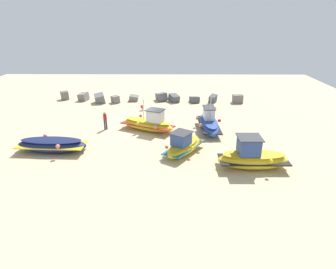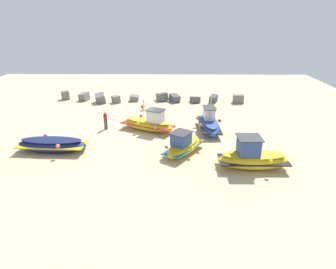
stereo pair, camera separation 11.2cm
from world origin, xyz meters
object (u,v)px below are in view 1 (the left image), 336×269
mooring_buoy_0 (142,107)px  person_walking (105,119)px  fishing_boat_0 (252,157)px  fishing_boat_1 (149,123)px  fishing_boat_2 (209,123)px  fishing_boat_3 (52,145)px  fishing_boat_4 (184,145)px  mooring_buoy_1 (215,108)px

mooring_buoy_0 → person_walking: bearing=-116.1°
fishing_boat_0 → person_walking: 13.44m
fishing_boat_1 → fishing_boat_2: size_ratio=1.08×
fishing_boat_1 → fishing_boat_3: bearing=-122.7°
fishing_boat_4 → person_walking: size_ratio=2.52×
fishing_boat_3 → person_walking: (3.11, 4.65, 0.41)m
fishing_boat_0 → fishing_boat_1: size_ratio=0.91×
fishing_boat_0 → fishing_boat_2: bearing=-73.1°
fishing_boat_1 → person_walking: (-3.93, 0.20, 0.30)m
fishing_boat_3 → mooring_buoy_1: (13.76, 10.20, -0.20)m
fishing_boat_3 → person_walking: bearing=58.8°
mooring_buoy_1 → fishing_boat_4: bearing=-110.0°
fishing_boat_2 → person_walking: fishing_boat_2 is taller
mooring_buoy_0 → mooring_buoy_1: mooring_buoy_0 is taller
fishing_boat_0 → fishing_boat_2: 7.19m
fishing_boat_4 → mooring_buoy_1: 11.07m
person_walking → mooring_buoy_0: (2.81, 5.74, -0.57)m
fishing_boat_4 → fishing_boat_2: bearing=-174.0°
fishing_boat_3 → fishing_boat_4: (9.98, -0.20, 0.06)m
fishing_boat_2 → mooring_buoy_0: size_ratio=7.85×
mooring_buoy_0 → mooring_buoy_1: bearing=-1.4°
fishing_boat_1 → fishing_boat_2: bearing=25.0°
fishing_boat_3 → fishing_boat_4: 9.98m
fishing_boat_0 → fishing_boat_1: fishing_boat_1 is taller
fishing_boat_1 → fishing_boat_3: (-7.04, -4.45, -0.11)m
fishing_boat_2 → fishing_boat_3: (-12.42, -4.45, -0.14)m
fishing_boat_0 → fishing_boat_2: size_ratio=0.99×
fishing_boat_4 → mooring_buoy_1: bearing=-166.2°
fishing_boat_0 → fishing_boat_4: (-4.56, 2.23, -0.15)m
fishing_boat_3 → person_walking: 5.61m
fishing_boat_4 → mooring_buoy_0: size_ratio=6.84×
fishing_boat_1 → person_walking: size_ratio=3.13×
fishing_boat_3 → fishing_boat_2: bearing=22.3°
fishing_boat_1 → mooring_buoy_1: fishing_boat_1 is taller
fishing_boat_3 → mooring_buoy_1: 17.13m
fishing_boat_0 → fishing_boat_1: bearing=-42.8°
fishing_boat_2 → fishing_boat_1: bearing=88.1°
fishing_boat_0 → fishing_boat_3: 14.74m
fishing_boat_4 → fishing_boat_0: bearing=97.7°
fishing_boat_4 → person_walking: 8.41m
fishing_boat_0 → mooring_buoy_0: size_ratio=7.77×
fishing_boat_0 → fishing_boat_2: fishing_boat_2 is taller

